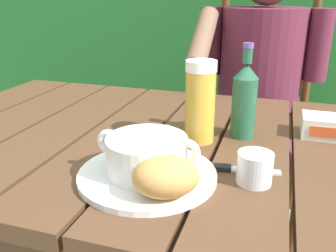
# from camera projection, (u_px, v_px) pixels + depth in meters

# --- Properties ---
(dining_table) EXTENTS (1.45, 0.82, 0.74)m
(dining_table) POSITION_uv_depth(u_px,v_px,m) (184.00, 172.00, 0.90)
(dining_table) COLOR #503421
(dining_table) RESTS_ON ground_plane
(hedge_backdrop) EXTENTS (4.21, 0.75, 2.07)m
(hedge_backdrop) POSITION_uv_depth(u_px,v_px,m) (254.00, 11.00, 2.13)
(hedge_backdrop) COLOR #23692B
(hedge_backdrop) RESTS_ON ground_plane
(chair_near_diner) EXTENTS (0.43, 0.41, 1.05)m
(chair_near_diner) POSITION_uv_depth(u_px,v_px,m) (257.00, 123.00, 1.68)
(chair_near_diner) COLOR #543416
(chair_near_diner) RESTS_ON ground_plane
(person_eating) EXTENTS (0.48, 0.47, 1.22)m
(person_eating) POSITION_uv_depth(u_px,v_px,m) (258.00, 87.00, 1.42)
(person_eating) COLOR #5B2134
(person_eating) RESTS_ON ground_plane
(serving_plate) EXTENTS (0.26, 0.26, 0.01)m
(serving_plate) POSITION_uv_depth(u_px,v_px,m) (148.00, 175.00, 0.69)
(serving_plate) COLOR white
(serving_plate) RESTS_ON dining_table
(soup_bowl) EXTENTS (0.20, 0.15, 0.08)m
(soup_bowl) POSITION_uv_depth(u_px,v_px,m) (147.00, 154.00, 0.67)
(soup_bowl) COLOR white
(soup_bowl) RESTS_ON serving_plate
(bread_roll) EXTENTS (0.14, 0.12, 0.07)m
(bread_roll) POSITION_uv_depth(u_px,v_px,m) (166.00, 177.00, 0.60)
(bread_roll) COLOR tan
(bread_roll) RESTS_ON serving_plate
(beer_glass) EXTENTS (0.07, 0.07, 0.19)m
(beer_glass) POSITION_uv_depth(u_px,v_px,m) (200.00, 102.00, 0.82)
(beer_glass) COLOR gold
(beer_glass) RESTS_ON dining_table
(beer_bottle) EXTENTS (0.06, 0.06, 0.22)m
(beer_bottle) POSITION_uv_depth(u_px,v_px,m) (244.00, 99.00, 0.85)
(beer_bottle) COLOR #245A3D
(beer_bottle) RESTS_ON dining_table
(water_glass_small) EXTENTS (0.07, 0.07, 0.06)m
(water_glass_small) POSITION_uv_depth(u_px,v_px,m) (255.00, 168.00, 0.66)
(water_glass_small) COLOR silver
(water_glass_small) RESTS_ON dining_table
(butter_tub) EXTENTS (0.11, 0.09, 0.05)m
(butter_tub) POSITION_uv_depth(u_px,v_px,m) (326.00, 126.00, 0.88)
(butter_tub) COLOR white
(butter_tub) RESTS_ON dining_table
(table_knife) EXTENTS (0.16, 0.04, 0.01)m
(table_knife) POSITION_uv_depth(u_px,v_px,m) (230.00, 169.00, 0.71)
(table_knife) COLOR silver
(table_knife) RESTS_ON dining_table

